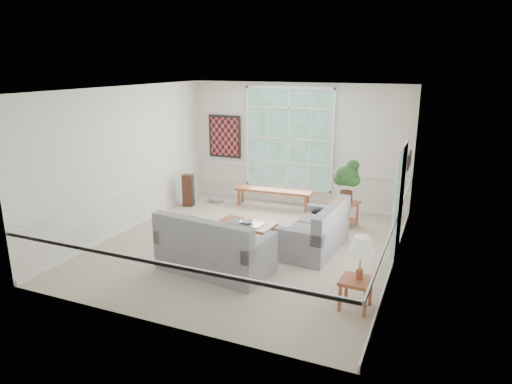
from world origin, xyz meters
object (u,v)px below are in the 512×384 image
coffee_table (246,233)px  end_table (344,213)px  side_table (355,294)px  loveseat_right (314,227)px  loveseat_front (215,242)px

coffee_table → end_table: end_table is taller
end_table → side_table: bearing=-74.8°
loveseat_right → side_table: size_ratio=3.71×
coffee_table → loveseat_front: bearing=-84.4°
end_table → coffee_table: bearing=-131.4°
loveseat_right → side_table: loveseat_right is taller
side_table → loveseat_front: bearing=172.0°
loveseat_right → end_table: loveseat_right is taller
loveseat_front → side_table: bearing=-1.8°
loveseat_front → side_table: (2.46, -0.34, -0.28)m
coffee_table → end_table: 2.35m
coffee_table → side_table: (2.49, -1.66, 0.02)m
loveseat_right → coffee_table: loveseat_right is taller
loveseat_front → loveseat_right: bearing=55.3°
side_table → coffee_table: bearing=146.2°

